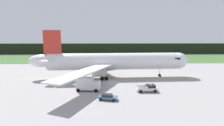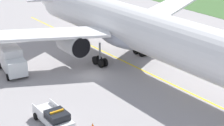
{
  "view_description": "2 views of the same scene",
  "coord_description": "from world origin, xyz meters",
  "px_view_note": "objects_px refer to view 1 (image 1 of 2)",
  "views": [
    {
      "loc": [
        -1.45,
        -52.45,
        13.91
      ],
      "look_at": [
        0.14,
        7.16,
        4.95
      ],
      "focal_mm": 28.02,
      "sensor_mm": 36.0,
      "label": 1
    },
    {
      "loc": [
        38.53,
        -21.71,
        18.92
      ],
      "look_at": [
        5.41,
        -0.3,
        3.59
      ],
      "focal_mm": 58.42,
      "sensor_mm": 36.0,
      "label": 2
    }
  ],
  "objects_px": {
    "catering_truck": "(87,84)",
    "apron_cone": "(155,87)",
    "staff_car": "(108,97)",
    "ops_pickup_truck": "(148,88)",
    "airliner": "(111,62)"
  },
  "relations": [
    {
      "from": "apron_cone",
      "to": "ops_pickup_truck",
      "type": "bearing_deg",
      "value": -133.94
    },
    {
      "from": "airliner",
      "to": "catering_truck",
      "type": "relative_size",
      "value": 8.55
    },
    {
      "from": "airliner",
      "to": "ops_pickup_truck",
      "type": "xyz_separation_m",
      "value": [
        8.97,
        -16.03,
        -4.54
      ]
    },
    {
      "from": "catering_truck",
      "to": "staff_car",
      "type": "xyz_separation_m",
      "value": [
        5.24,
        -6.85,
        -1.1
      ]
    },
    {
      "from": "ops_pickup_truck",
      "to": "airliner",
      "type": "bearing_deg",
      "value": 119.24
    },
    {
      "from": "ops_pickup_truck",
      "to": "staff_car",
      "type": "height_order",
      "value": "ops_pickup_truck"
    },
    {
      "from": "apron_cone",
      "to": "staff_car",
      "type": "bearing_deg",
      "value": -146.43
    },
    {
      "from": "catering_truck",
      "to": "apron_cone",
      "type": "distance_m",
      "value": 18.4
    },
    {
      "from": "ops_pickup_truck",
      "to": "staff_car",
      "type": "bearing_deg",
      "value": -150.58
    },
    {
      "from": "airliner",
      "to": "apron_cone",
      "type": "distance_m",
      "value": 18.36
    },
    {
      "from": "catering_truck",
      "to": "apron_cone",
      "type": "relative_size",
      "value": 9.11
    },
    {
      "from": "apron_cone",
      "to": "airliner",
      "type": "bearing_deg",
      "value": 131.61
    },
    {
      "from": "ops_pickup_truck",
      "to": "staff_car",
      "type": "relative_size",
      "value": 1.25
    },
    {
      "from": "staff_car",
      "to": "apron_cone",
      "type": "distance_m",
      "value": 15.63
    },
    {
      "from": "catering_truck",
      "to": "apron_cone",
      "type": "height_order",
      "value": "catering_truck"
    }
  ]
}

